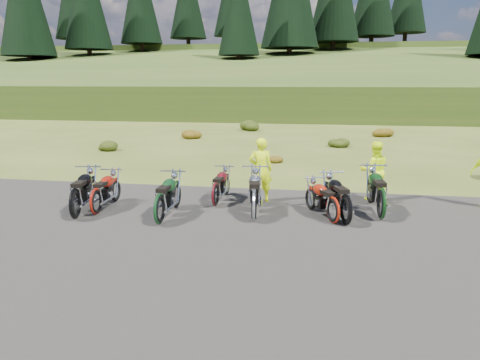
% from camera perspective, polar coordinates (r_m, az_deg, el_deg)
% --- Properties ---
extents(ground, '(300.00, 300.00, 0.00)m').
position_cam_1_polar(ground, '(11.43, 1.58, -5.79)').
color(ground, '#424B19').
rests_on(ground, ground).
extents(gravel_pad, '(20.00, 12.00, 0.04)m').
position_cam_1_polar(gravel_pad, '(9.57, -0.13, -9.42)').
color(gravel_pad, black).
rests_on(gravel_pad, ground).
extents(hill_slope, '(300.00, 45.97, 9.37)m').
position_cam_1_polar(hill_slope, '(60.90, 8.34, 8.67)').
color(hill_slope, '#2D4416').
rests_on(hill_slope, ground).
extents(hill_plateau, '(300.00, 90.00, 9.17)m').
position_cam_1_polar(hill_plateau, '(120.84, 9.12, 10.29)').
color(hill_plateau, '#2D4416').
rests_on(hill_plateau, ground).
extents(conifer_14, '(5.28, 5.28, 14.00)m').
position_cam_1_polar(conifer_14, '(97.23, -24.50, 18.78)').
color(conifer_14, black).
rests_on(conifer_14, ground).
extents(conifer_21, '(5.28, 5.28, 14.00)m').
position_cam_1_polar(conifer_21, '(62.34, -0.13, 20.46)').
color(conifer_21, black).
rests_on(conifer_21, ground).
extents(shrub_1, '(1.03, 1.03, 0.61)m').
position_cam_1_polar(shrub_1, '(24.71, -15.90, 4.19)').
color(shrub_1, black).
rests_on(shrub_1, ground).
extents(shrub_2, '(1.30, 1.30, 0.77)m').
position_cam_1_polar(shrub_2, '(28.61, -6.05, 5.76)').
color(shrub_2, '#65380C').
rests_on(shrub_2, ground).
extents(shrub_3, '(1.56, 1.56, 0.92)m').
position_cam_1_polar(shrub_3, '(33.17, 1.31, 6.83)').
color(shrub_3, black).
rests_on(shrub_3, ground).
extents(shrub_4, '(0.77, 0.77, 0.45)m').
position_cam_1_polar(shrub_4, '(20.33, 4.15, 2.78)').
color(shrub_4, '#65380C').
rests_on(shrub_4, ground).
extents(shrub_5, '(1.03, 1.03, 0.61)m').
position_cam_1_polar(shrub_5, '(25.50, 11.86, 4.62)').
color(shrub_5, black).
rests_on(shrub_5, ground).
extents(shrub_6, '(1.30, 1.30, 0.77)m').
position_cam_1_polar(shrub_6, '(30.98, 16.92, 5.79)').
color(shrub_6, '#65380C').
rests_on(shrub_6, ground).
extents(motorcycle_0, '(1.14, 2.33, 1.17)m').
position_cam_1_polar(motorcycle_0, '(12.76, -19.33, -4.58)').
color(motorcycle_0, black).
rests_on(motorcycle_0, ground).
extents(motorcycle_1, '(0.74, 2.01, 1.04)m').
position_cam_1_polar(motorcycle_1, '(12.99, -17.04, -4.13)').
color(motorcycle_1, maroon).
rests_on(motorcycle_1, ground).
extents(motorcycle_2, '(0.77, 2.19, 1.14)m').
position_cam_1_polar(motorcycle_2, '(11.77, -9.72, -5.44)').
color(motorcycle_2, '#0E3315').
rests_on(motorcycle_2, ground).
extents(motorcycle_3, '(1.01, 2.36, 1.20)m').
position_cam_1_polar(motorcycle_3, '(11.90, 1.72, -5.06)').
color(motorcycle_3, '#A5A6AA').
rests_on(motorcycle_3, ground).
extents(motorcycle_4, '(0.72, 1.91, 0.99)m').
position_cam_1_polar(motorcycle_4, '(13.26, -3.00, -3.27)').
color(motorcycle_4, '#4C0C13').
rests_on(motorcycle_4, ground).
extents(motorcycle_5, '(1.33, 2.27, 1.13)m').
position_cam_1_polar(motorcycle_5, '(11.84, 12.70, -5.45)').
color(motorcycle_5, black).
rests_on(motorcycle_5, ground).
extents(motorcycle_6, '(1.41, 1.97, 0.99)m').
position_cam_1_polar(motorcycle_6, '(11.90, 11.19, -5.30)').
color(motorcycle_6, '#9A1C0B').
rests_on(motorcycle_6, ground).
extents(motorcycle_7, '(0.95, 2.37, 1.21)m').
position_cam_1_polar(motorcycle_7, '(12.52, 16.75, -4.72)').
color(motorcycle_7, black).
rests_on(motorcycle_7, ground).
extents(person_middle, '(0.75, 0.56, 1.87)m').
position_cam_1_polar(person_middle, '(13.57, 2.53, 1.15)').
color(person_middle, '#D8F70D').
rests_on(person_middle, ground).
extents(person_right_a, '(0.94, 0.78, 1.74)m').
position_cam_1_polar(person_right_a, '(14.29, 16.04, 0.98)').
color(person_right_a, '#D8F70D').
rests_on(person_right_a, ground).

